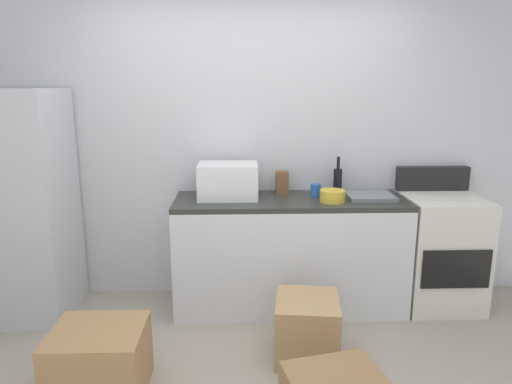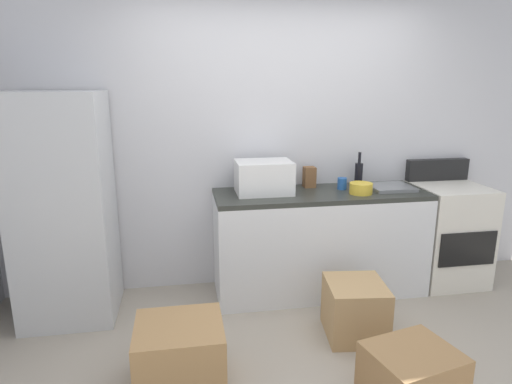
{
  "view_description": "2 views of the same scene",
  "coord_description": "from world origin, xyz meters",
  "px_view_note": "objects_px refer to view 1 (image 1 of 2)",
  "views": [
    {
      "loc": [
        -0.09,
        -2.32,
        1.76
      ],
      "look_at": [
        0.03,
        1.05,
        0.99
      ],
      "focal_mm": 32.78,
      "sensor_mm": 36.0,
      "label": 1
    },
    {
      "loc": [
        -0.86,
        -2.26,
        1.81
      ],
      "look_at": [
        -0.31,
        0.89,
        1.0
      ],
      "focal_mm": 30.84,
      "sensor_mm": 36.0,
      "label": 2
    }
  ],
  "objects_px": {
    "cardboard_box_medium": "(99,362)",
    "wine_bottle": "(338,180)",
    "stove_oven": "(439,249)",
    "coffee_mug": "(316,190)",
    "knife_block": "(282,182)",
    "cardboard_box_large": "(307,328)",
    "refrigerator": "(21,206)",
    "mixing_bowl": "(332,196)",
    "microwave": "(228,181)"
  },
  "relations": [
    {
      "from": "stove_oven",
      "to": "microwave",
      "type": "xyz_separation_m",
      "value": [
        -1.71,
        0.05,
        0.57
      ]
    },
    {
      "from": "coffee_mug",
      "to": "stove_oven",
      "type": "bearing_deg",
      "value": -3.3
    },
    {
      "from": "stove_oven",
      "to": "knife_block",
      "type": "bearing_deg",
      "value": 171.69
    },
    {
      "from": "wine_bottle",
      "to": "refrigerator",
      "type": "bearing_deg",
      "value": -174.6
    },
    {
      "from": "coffee_mug",
      "to": "cardboard_box_medium",
      "type": "height_order",
      "value": "coffee_mug"
    },
    {
      "from": "knife_block",
      "to": "mixing_bowl",
      "type": "xyz_separation_m",
      "value": [
        0.36,
        -0.3,
        -0.04
      ]
    },
    {
      "from": "stove_oven",
      "to": "coffee_mug",
      "type": "distance_m",
      "value": 1.12
    },
    {
      "from": "wine_bottle",
      "to": "coffee_mug",
      "type": "bearing_deg",
      "value": -149.13
    },
    {
      "from": "wine_bottle",
      "to": "mixing_bowl",
      "type": "distance_m",
      "value": 0.31
    },
    {
      "from": "coffee_mug",
      "to": "refrigerator",
      "type": "bearing_deg",
      "value": -177.12
    },
    {
      "from": "wine_bottle",
      "to": "knife_block",
      "type": "bearing_deg",
      "value": 178.88
    },
    {
      "from": "mixing_bowl",
      "to": "cardboard_box_medium",
      "type": "bearing_deg",
      "value": -147.41
    },
    {
      "from": "mixing_bowl",
      "to": "cardboard_box_large",
      "type": "bearing_deg",
      "value": -112.87
    },
    {
      "from": "cardboard_box_medium",
      "to": "wine_bottle",
      "type": "bearing_deg",
      "value": 38.0
    },
    {
      "from": "coffee_mug",
      "to": "microwave",
      "type": "bearing_deg",
      "value": -178.99
    },
    {
      "from": "knife_block",
      "to": "cardboard_box_medium",
      "type": "height_order",
      "value": "knife_block"
    },
    {
      "from": "coffee_mug",
      "to": "cardboard_box_medium",
      "type": "distance_m",
      "value": 1.97
    },
    {
      "from": "coffee_mug",
      "to": "cardboard_box_large",
      "type": "height_order",
      "value": "coffee_mug"
    },
    {
      "from": "wine_bottle",
      "to": "cardboard_box_medium",
      "type": "distance_m",
      "value": 2.21
    },
    {
      "from": "refrigerator",
      "to": "cardboard_box_medium",
      "type": "xyz_separation_m",
      "value": [
        0.84,
        -1.03,
        -0.67
      ]
    },
    {
      "from": "microwave",
      "to": "coffee_mug",
      "type": "height_order",
      "value": "microwave"
    },
    {
      "from": "microwave",
      "to": "cardboard_box_large",
      "type": "distance_m",
      "value": 1.26
    },
    {
      "from": "knife_block",
      "to": "mixing_bowl",
      "type": "relative_size",
      "value": 0.95
    },
    {
      "from": "stove_oven",
      "to": "knife_block",
      "type": "relative_size",
      "value": 6.11
    },
    {
      "from": "refrigerator",
      "to": "cardboard_box_medium",
      "type": "relative_size",
      "value": 3.33
    },
    {
      "from": "refrigerator",
      "to": "knife_block",
      "type": "height_order",
      "value": "refrigerator"
    },
    {
      "from": "refrigerator",
      "to": "cardboard_box_large",
      "type": "bearing_deg",
      "value": -18.21
    },
    {
      "from": "cardboard_box_large",
      "to": "microwave",
      "type": "bearing_deg",
      "value": 123.77
    },
    {
      "from": "stove_oven",
      "to": "coffee_mug",
      "type": "bearing_deg",
      "value": 176.7
    },
    {
      "from": "stove_oven",
      "to": "knife_block",
      "type": "distance_m",
      "value": 1.39
    },
    {
      "from": "knife_block",
      "to": "cardboard_box_large",
      "type": "xyz_separation_m",
      "value": [
        0.09,
        -0.93,
        -0.79
      ]
    },
    {
      "from": "refrigerator",
      "to": "knife_block",
      "type": "distance_m",
      "value": 2.02
    },
    {
      "from": "microwave",
      "to": "cardboard_box_large",
      "type": "relative_size",
      "value": 1.05
    },
    {
      "from": "cardboard_box_medium",
      "to": "mixing_bowl",
      "type": "bearing_deg",
      "value": 32.59
    },
    {
      "from": "mixing_bowl",
      "to": "microwave",
      "type": "bearing_deg",
      "value": 168.48
    },
    {
      "from": "microwave",
      "to": "mixing_bowl",
      "type": "height_order",
      "value": "microwave"
    },
    {
      "from": "coffee_mug",
      "to": "knife_block",
      "type": "height_order",
      "value": "knife_block"
    },
    {
      "from": "coffee_mug",
      "to": "knife_block",
      "type": "relative_size",
      "value": 0.56
    },
    {
      "from": "cardboard_box_large",
      "to": "coffee_mug",
      "type": "bearing_deg",
      "value": 78.38
    },
    {
      "from": "cardboard_box_large",
      "to": "refrigerator",
      "type": "bearing_deg",
      "value": 161.79
    },
    {
      "from": "mixing_bowl",
      "to": "cardboard_box_medium",
      "type": "distance_m",
      "value": 1.95
    },
    {
      "from": "coffee_mug",
      "to": "wine_bottle",
      "type": "bearing_deg",
      "value": 30.87
    },
    {
      "from": "refrigerator",
      "to": "cardboard_box_large",
      "type": "height_order",
      "value": "refrigerator"
    },
    {
      "from": "microwave",
      "to": "coffee_mug",
      "type": "xyz_separation_m",
      "value": [
        0.69,
        0.01,
        -0.09
      ]
    },
    {
      "from": "refrigerator",
      "to": "cardboard_box_medium",
      "type": "bearing_deg",
      "value": -50.95
    },
    {
      "from": "knife_block",
      "to": "cardboard_box_medium",
      "type": "distance_m",
      "value": 1.89
    },
    {
      "from": "coffee_mug",
      "to": "cardboard_box_medium",
      "type": "relative_size",
      "value": 0.19
    },
    {
      "from": "refrigerator",
      "to": "cardboard_box_large",
      "type": "relative_size",
      "value": 3.98
    },
    {
      "from": "stove_oven",
      "to": "mixing_bowl",
      "type": "distance_m",
      "value": 1.04
    },
    {
      "from": "microwave",
      "to": "wine_bottle",
      "type": "height_order",
      "value": "wine_bottle"
    }
  ]
}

